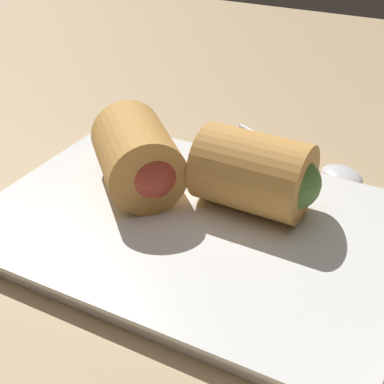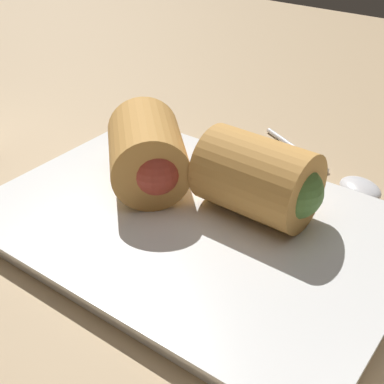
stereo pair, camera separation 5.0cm
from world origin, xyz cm
name	(u,v)px [view 1 (the left image)]	position (x,y,z in cm)	size (l,w,h in cm)	color
table_surface	(154,232)	(0.00, 0.00, 1.00)	(180.00, 140.00, 2.00)	tan
serving_plate	(192,227)	(-3.44, 0.15, 2.76)	(30.79, 21.63, 1.50)	white
roll_front_left	(139,158)	(2.02, -1.40, 6.49)	(10.00, 9.99, 5.98)	#D19347
roll_front_right	(260,174)	(-7.18, -3.53, 6.49)	(9.27, 6.17, 5.98)	#D19347
spoon	(332,171)	(-10.47, -13.18, 2.62)	(14.64, 8.48, 1.35)	silver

